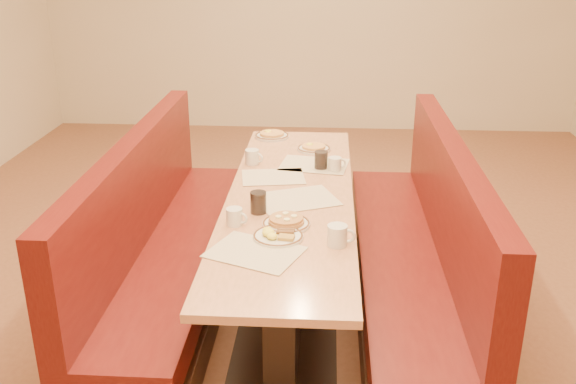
# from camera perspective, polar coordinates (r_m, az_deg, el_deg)

# --- Properties ---
(ground) EXTENTS (8.00, 8.00, 0.00)m
(ground) POSITION_cam_1_polar(r_m,az_deg,el_deg) (3.94, 0.19, -10.45)
(ground) COLOR #9E6647
(ground) RESTS_ON ground
(diner_table) EXTENTS (0.70, 2.50, 0.75)m
(diner_table) POSITION_cam_1_polar(r_m,az_deg,el_deg) (3.75, 0.20, -5.60)
(diner_table) COLOR black
(diner_table) RESTS_ON ground
(booth_left) EXTENTS (0.55, 2.50, 1.05)m
(booth_left) POSITION_cam_1_polar(r_m,az_deg,el_deg) (3.86, -10.75, -5.36)
(booth_left) COLOR #4C3326
(booth_left) RESTS_ON ground
(booth_right) EXTENTS (0.55, 2.50, 1.05)m
(booth_right) POSITION_cam_1_polar(r_m,az_deg,el_deg) (3.79, 11.38, -5.99)
(booth_right) COLOR #4C3326
(booth_right) RESTS_ON ground
(placemat_near_left) EXTENTS (0.49, 0.44, 0.00)m
(placemat_near_left) POSITION_cam_1_polar(r_m,az_deg,el_deg) (2.95, -2.96, -5.34)
(placemat_near_left) COLOR beige
(placemat_near_left) RESTS_ON diner_table
(placemat_near_right) EXTENTS (0.52, 0.46, 0.00)m
(placemat_near_right) POSITION_cam_1_polar(r_m,az_deg,el_deg) (3.53, 0.77, -0.65)
(placemat_near_right) COLOR beige
(placemat_near_right) RESTS_ON diner_table
(placemat_far_left) EXTENTS (0.41, 0.33, 0.00)m
(placemat_far_left) POSITION_cam_1_polar(r_m,az_deg,el_deg) (3.86, -1.33, 1.36)
(placemat_far_left) COLOR beige
(placemat_far_left) RESTS_ON diner_table
(placemat_far_right) EXTENTS (0.46, 0.37, 0.00)m
(placemat_far_right) POSITION_cam_1_polar(r_m,az_deg,el_deg) (4.07, 2.33, 2.45)
(placemat_far_right) COLOR beige
(placemat_far_right) RESTS_ON diner_table
(pancake_plate) EXTENTS (0.24, 0.24, 0.05)m
(pancake_plate) POSITION_cam_1_polar(r_m,az_deg,el_deg) (3.21, -0.16, -2.70)
(pancake_plate) COLOR silver
(pancake_plate) RESTS_ON diner_table
(eggs_plate) EXTENTS (0.24, 0.24, 0.05)m
(eggs_plate) POSITION_cam_1_polar(r_m,az_deg,el_deg) (3.08, -0.95, -3.88)
(eggs_plate) COLOR silver
(eggs_plate) RESTS_ON diner_table
(extra_plate_mid) EXTENTS (0.23, 0.23, 0.05)m
(extra_plate_mid) POSITION_cam_1_polar(r_m,az_deg,el_deg) (4.36, 2.30, 3.93)
(extra_plate_mid) COLOR silver
(extra_plate_mid) RESTS_ON diner_table
(extra_plate_far) EXTENTS (0.25, 0.25, 0.05)m
(extra_plate_far) POSITION_cam_1_polar(r_m,az_deg,el_deg) (4.64, -1.45, 5.07)
(extra_plate_far) COLOR silver
(extra_plate_far) RESTS_ON diner_table
(coffee_mug_a) EXTENTS (0.13, 0.09, 0.10)m
(coffee_mug_a) POSITION_cam_1_polar(r_m,az_deg,el_deg) (3.00, 4.47, -3.85)
(coffee_mug_a) COLOR silver
(coffee_mug_a) RESTS_ON diner_table
(coffee_mug_b) EXTENTS (0.11, 0.08, 0.09)m
(coffee_mug_b) POSITION_cam_1_polar(r_m,az_deg,el_deg) (3.22, -4.74, -2.19)
(coffee_mug_b) COLOR silver
(coffee_mug_b) RESTS_ON diner_table
(coffee_mug_c) EXTENTS (0.11, 0.08, 0.09)m
(coffee_mug_c) POSITION_cam_1_polar(r_m,az_deg,el_deg) (3.96, 4.23, 2.51)
(coffee_mug_c) COLOR silver
(coffee_mug_c) RESTS_ON diner_table
(coffee_mug_d) EXTENTS (0.12, 0.09, 0.09)m
(coffee_mug_d) POSITION_cam_1_polar(r_m,az_deg,el_deg) (4.08, -3.16, 3.15)
(coffee_mug_d) COLOR silver
(coffee_mug_d) RESTS_ON diner_table
(soda_tumbler_near) EXTENTS (0.08, 0.08, 0.12)m
(soda_tumbler_near) POSITION_cam_1_polar(r_m,az_deg,el_deg) (3.35, -2.66, -0.94)
(soda_tumbler_near) COLOR black
(soda_tumbler_near) RESTS_ON diner_table
(soda_tumbler_mid) EXTENTS (0.08, 0.08, 0.11)m
(soda_tumbler_mid) POSITION_cam_1_polar(r_m,az_deg,el_deg) (3.99, 2.96, 2.84)
(soda_tumbler_mid) COLOR black
(soda_tumbler_mid) RESTS_ON diner_table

